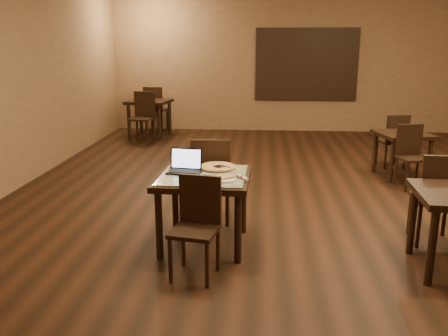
# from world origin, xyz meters

# --- Properties ---
(ground) EXTENTS (10.00, 10.00, 0.00)m
(ground) POSITION_xyz_m (0.00, 0.00, 0.00)
(ground) COLOR black
(ground) RESTS_ON ground
(wall_back) EXTENTS (8.00, 0.02, 3.00)m
(wall_back) POSITION_xyz_m (0.00, 5.00, 1.50)
(wall_back) COLOR #906849
(wall_back) RESTS_ON ground
(wall_front) EXTENTS (8.00, 0.02, 3.00)m
(wall_front) POSITION_xyz_m (0.00, -5.00, 1.50)
(wall_front) COLOR #906849
(wall_front) RESTS_ON ground
(wall_left) EXTENTS (0.02, 10.00, 3.00)m
(wall_left) POSITION_xyz_m (-4.00, 0.00, 1.50)
(wall_left) COLOR #906849
(wall_left) RESTS_ON ground
(mural) EXTENTS (2.34, 0.05, 1.64)m
(mural) POSITION_xyz_m (0.50, 4.96, 1.55)
(mural) COLOR #255888
(mural) RESTS_ON wall_back
(tiled_table) EXTENTS (0.94, 0.94, 0.76)m
(tiled_table) POSITION_xyz_m (-1.08, -1.74, 0.66)
(tiled_table) COLOR black
(tiled_table) RESTS_ON ground
(chair_main_near) EXTENTS (0.46, 0.46, 0.90)m
(chair_main_near) POSITION_xyz_m (-1.07, -2.36, 0.51)
(chair_main_near) COLOR black
(chair_main_near) RESTS_ON ground
(chair_main_far) EXTENTS (0.48, 0.48, 1.02)m
(chair_main_far) POSITION_xyz_m (-1.07, -1.13, 0.57)
(chair_main_far) COLOR black
(chair_main_far) RESTS_ON ground
(laptop) EXTENTS (0.36, 0.30, 0.23)m
(laptop) POSITION_xyz_m (-1.28, -1.64, 0.82)
(laptop) COLOR black
(laptop) RESTS_ON tiled_table
(plate) EXTENTS (0.24, 0.24, 0.01)m
(plate) POSITION_xyz_m (-0.86, -1.92, 0.77)
(plate) COLOR white
(plate) RESTS_ON tiled_table
(pizza_slice) EXTENTS (0.29, 0.29, 0.02)m
(pizza_slice) POSITION_xyz_m (-0.86, -1.92, 0.79)
(pizza_slice) COLOR beige
(pizza_slice) RESTS_ON plate
(pizza_pan) EXTENTS (0.34, 0.34, 0.01)m
(pizza_pan) POSITION_xyz_m (-0.96, -1.50, 0.77)
(pizza_pan) COLOR silver
(pizza_pan) RESTS_ON tiled_table
(pizza_whole) EXTENTS (0.38, 0.38, 0.03)m
(pizza_whole) POSITION_xyz_m (-0.96, -1.50, 0.78)
(pizza_whole) COLOR beige
(pizza_whole) RESTS_ON pizza_pan
(spatula) EXTENTS (0.27, 0.27, 0.01)m
(spatula) POSITION_xyz_m (-0.94, -1.52, 0.79)
(spatula) COLOR silver
(spatula) RESTS_ON pizza_whole
(napkin_roll) EXTENTS (0.12, 0.15, 0.04)m
(napkin_roll) POSITION_xyz_m (-0.68, -1.88, 0.78)
(napkin_roll) COLOR white
(napkin_roll) RESTS_ON tiled_table
(other_table_a) EXTENTS (0.88, 0.88, 0.70)m
(other_table_a) POSITION_xyz_m (1.68, 1.09, 0.58)
(other_table_a) COLOR black
(other_table_a) RESTS_ON ground
(other_table_a_chair_near) EXTENTS (0.46, 0.46, 0.91)m
(other_table_a_chair_near) POSITION_xyz_m (1.66, 0.56, 0.51)
(other_table_a_chair_near) COLOR black
(other_table_a_chair_near) RESTS_ON ground
(other_table_a_chair_far) EXTENTS (0.46, 0.46, 0.91)m
(other_table_a_chair_far) POSITION_xyz_m (1.69, 1.62, 0.51)
(other_table_a_chair_far) COLOR black
(other_table_a_chair_far) RESTS_ON ground
(other_table_b) EXTENTS (0.98, 0.98, 0.81)m
(other_table_b) POSITION_xyz_m (-2.99, 4.00, 0.68)
(other_table_b) COLOR black
(other_table_b) RESTS_ON ground
(other_table_b_chair_near) EXTENTS (0.51, 0.51, 1.05)m
(other_table_b_chair_near) POSITION_xyz_m (-2.98, 3.39, 0.59)
(other_table_b_chair_near) COLOR black
(other_table_b_chair_near) RESTS_ON ground
(other_table_b_chair_far) EXTENTS (0.51, 0.51, 1.05)m
(other_table_b_chair_far) POSITION_xyz_m (-3.00, 4.61, 0.59)
(other_table_b_chair_far) COLOR black
(other_table_b_chair_far) RESTS_ON ground
(other_table_c_chair_far) EXTENTS (0.44, 0.44, 0.98)m
(other_table_c_chair_far) POSITION_xyz_m (1.30, -1.55, 0.55)
(other_table_c_chair_far) COLOR black
(other_table_c_chair_far) RESTS_ON ground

